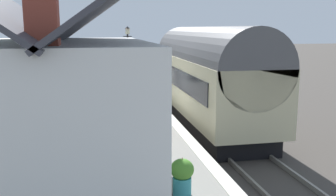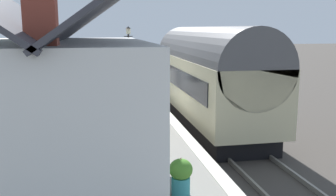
{
  "view_description": "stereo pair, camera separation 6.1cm",
  "coord_description": "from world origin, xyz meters",
  "px_view_note": "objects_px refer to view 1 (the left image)",
  "views": [
    {
      "loc": [
        -14.68,
        4.0,
        4.25
      ],
      "look_at": [
        -2.28,
        1.5,
        1.86
      ],
      "focal_mm": 39.64,
      "sensor_mm": 36.0,
      "label": 1
    },
    {
      "loc": [
        -14.69,
        3.94,
        4.25
      ],
      "look_at": [
        -2.28,
        1.5,
        1.86
      ],
      "focal_mm": 39.64,
      "sensor_mm": 36.0,
      "label": 2
    }
  ],
  "objects_px": {
    "planter_by_door": "(72,78)",
    "station_sign_board": "(134,68)",
    "lamp_post_platform": "(128,44)",
    "planter_edge_far": "(95,107)",
    "bench_platform_end": "(104,75)",
    "bench_by_lamp": "(111,96)",
    "planter_bench_right": "(88,108)",
    "train": "(208,76)",
    "planter_corner_building": "(90,76)",
    "station_building": "(59,99)",
    "planter_bench_left": "(105,88)",
    "planter_under_sign": "(182,175)"
  },
  "relations": [
    {
      "from": "planter_edge_far",
      "to": "planter_bench_right",
      "type": "height_order",
      "value": "planter_edge_far"
    },
    {
      "from": "train",
      "to": "station_sign_board",
      "type": "bearing_deg",
      "value": 25.84
    },
    {
      "from": "bench_by_lamp",
      "to": "planter_under_sign",
      "type": "height_order",
      "value": "bench_by_lamp"
    },
    {
      "from": "planter_by_door",
      "to": "lamp_post_platform",
      "type": "distance_m",
      "value": 4.64
    },
    {
      "from": "planter_bench_left",
      "to": "train",
      "type": "bearing_deg",
      "value": -126.51
    },
    {
      "from": "lamp_post_platform",
      "to": "station_sign_board",
      "type": "bearing_deg",
      "value": -166.75
    },
    {
      "from": "planter_corner_building",
      "to": "station_sign_board",
      "type": "xyz_separation_m",
      "value": [
        -3.02,
        -2.5,
        0.8
      ]
    },
    {
      "from": "bench_platform_end",
      "to": "planter_edge_far",
      "type": "relative_size",
      "value": 1.72
    },
    {
      "from": "bench_platform_end",
      "to": "train",
      "type": "bearing_deg",
      "value": -152.09
    },
    {
      "from": "planter_edge_far",
      "to": "planter_bench_left",
      "type": "relative_size",
      "value": 0.97
    },
    {
      "from": "bench_platform_end",
      "to": "planter_edge_far",
      "type": "bearing_deg",
      "value": 176.28
    },
    {
      "from": "bench_by_lamp",
      "to": "planter_edge_far",
      "type": "distance_m",
      "value": 2.16
    },
    {
      "from": "planter_bench_right",
      "to": "planter_edge_far",
      "type": "bearing_deg",
      "value": -158.07
    },
    {
      "from": "planter_edge_far",
      "to": "bench_platform_end",
      "type": "bearing_deg",
      "value": -3.72
    },
    {
      "from": "planter_under_sign",
      "to": "planter_bench_right",
      "type": "bearing_deg",
      "value": 14.23
    },
    {
      "from": "planter_edge_far",
      "to": "station_sign_board",
      "type": "bearing_deg",
      "value": -18.28
    },
    {
      "from": "planter_corner_building",
      "to": "bench_platform_end",
      "type": "bearing_deg",
      "value": -114.38
    },
    {
      "from": "planter_under_sign",
      "to": "lamp_post_platform",
      "type": "distance_m",
      "value": 15.07
    },
    {
      "from": "bench_by_lamp",
      "to": "planter_bench_right",
      "type": "relative_size",
      "value": 2.01
    },
    {
      "from": "planter_bench_right",
      "to": "planter_under_sign",
      "type": "height_order",
      "value": "planter_under_sign"
    },
    {
      "from": "planter_edge_far",
      "to": "planter_bench_left",
      "type": "height_order",
      "value": "planter_bench_left"
    },
    {
      "from": "planter_edge_far",
      "to": "station_sign_board",
      "type": "height_order",
      "value": "station_sign_board"
    },
    {
      "from": "station_building",
      "to": "planter_edge_far",
      "type": "relative_size",
      "value": 8.66
    },
    {
      "from": "planter_corner_building",
      "to": "planter_under_sign",
      "type": "height_order",
      "value": "planter_under_sign"
    },
    {
      "from": "planter_corner_building",
      "to": "planter_bench_left",
      "type": "distance_m",
      "value": 5.29
    },
    {
      "from": "planter_bench_right",
      "to": "planter_bench_left",
      "type": "height_order",
      "value": "planter_bench_left"
    },
    {
      "from": "planter_by_door",
      "to": "station_sign_board",
      "type": "bearing_deg",
      "value": -132.52
    },
    {
      "from": "station_sign_board",
      "to": "bench_platform_end",
      "type": "bearing_deg",
      "value": 31.98
    },
    {
      "from": "planter_bench_right",
      "to": "lamp_post_platform",
      "type": "distance_m",
      "value": 7.84
    },
    {
      "from": "bench_by_lamp",
      "to": "planter_edge_far",
      "type": "bearing_deg",
      "value": 161.27
    },
    {
      "from": "bench_by_lamp",
      "to": "planter_bench_right",
      "type": "xyz_separation_m",
      "value": [
        -1.39,
        0.96,
        -0.19
      ]
    },
    {
      "from": "planter_by_door",
      "to": "station_sign_board",
      "type": "height_order",
      "value": "station_sign_board"
    },
    {
      "from": "planter_corner_building",
      "to": "bench_by_lamp",
      "type": "bearing_deg",
      "value": -173.14
    },
    {
      "from": "planter_bench_left",
      "to": "lamp_post_platform",
      "type": "xyz_separation_m",
      "value": [
        3.23,
        -1.5,
        2.03
      ]
    },
    {
      "from": "planter_corner_building",
      "to": "station_sign_board",
      "type": "bearing_deg",
      "value": -140.36
    },
    {
      "from": "planter_corner_building",
      "to": "planter_edge_far",
      "type": "bearing_deg",
      "value": -178.58
    },
    {
      "from": "planter_corner_building",
      "to": "planter_bench_right",
      "type": "xyz_separation_m",
      "value": [
        -9.19,
        0.02,
        -0.1
      ]
    },
    {
      "from": "planter_edge_far",
      "to": "station_sign_board",
      "type": "xyz_separation_m",
      "value": [
        6.83,
        -2.26,
        0.75
      ]
    },
    {
      "from": "station_building",
      "to": "planter_bench_left",
      "type": "distance_m",
      "value": 9.44
    },
    {
      "from": "train",
      "to": "lamp_post_platform",
      "type": "distance_m",
      "value": 7.18
    },
    {
      "from": "planter_edge_far",
      "to": "planter_bench_left",
      "type": "distance_m",
      "value": 4.63
    },
    {
      "from": "bench_platform_end",
      "to": "station_sign_board",
      "type": "distance_m",
      "value": 3.18
    },
    {
      "from": "planter_bench_right",
      "to": "planter_corner_building",
      "type": "bearing_deg",
      "value": -0.12
    },
    {
      "from": "planter_bench_left",
      "to": "lamp_post_platform",
      "type": "height_order",
      "value": "lamp_post_platform"
    },
    {
      "from": "planter_under_sign",
      "to": "planter_bench_left",
      "type": "bearing_deg",
      "value": 5.8
    },
    {
      "from": "planter_edge_far",
      "to": "planter_bench_right",
      "type": "bearing_deg",
      "value": 21.93
    },
    {
      "from": "station_sign_board",
      "to": "planter_under_sign",
      "type": "bearing_deg",
      "value": 177.72
    },
    {
      "from": "bench_platform_end",
      "to": "planter_bench_left",
      "type": "bearing_deg",
      "value": 178.81
    },
    {
      "from": "lamp_post_platform",
      "to": "planter_edge_far",
      "type": "bearing_deg",
      "value": 165.57
    },
    {
      "from": "planter_corner_building",
      "to": "planter_under_sign",
      "type": "bearing_deg",
      "value": -173.45
    }
  ]
}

